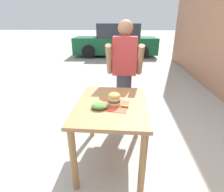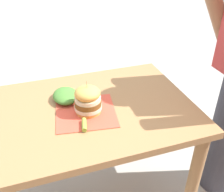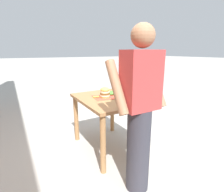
{
  "view_description": "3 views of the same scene",
  "coord_description": "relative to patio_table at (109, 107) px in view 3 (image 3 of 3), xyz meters",
  "views": [
    {
      "loc": [
        0.14,
        -1.8,
        1.65
      ],
      "look_at": [
        0.0,
        0.1,
        0.84
      ],
      "focal_mm": 28.0,
      "sensor_mm": 36.0,
      "label": 1
    },
    {
      "loc": [
        1.14,
        -0.28,
        1.61
      ],
      "look_at": [
        0.0,
        0.1,
        0.84
      ],
      "focal_mm": 42.0,
      "sensor_mm": 36.0,
      "label": 2
    },
    {
      "loc": [
        1.18,
        2.13,
        1.45
      ],
      "look_at": [
        0.0,
        0.1,
        0.84
      ],
      "focal_mm": 28.0,
      "sensor_mm": 36.0,
      "label": 3
    }
  ],
  "objects": [
    {
      "name": "pickle_spear",
      "position": [
        0.15,
        -0.09,
        0.15
      ],
      "size": [
        0.09,
        0.04,
        0.02
      ],
      "primitive_type": "cylinder",
      "rotation": [
        0.0,
        1.57,
        2.94
      ],
      "color": "#8EA83D",
      "rests_on": "serving_paper"
    },
    {
      "name": "ground_plane",
      "position": [
        0.0,
        0.0,
        -0.65
      ],
      "size": [
        80.0,
        80.0,
        0.0
      ],
      "primitive_type": "plane",
      "color": "#ADAAA3"
    },
    {
      "name": "diner_across_table",
      "position": [
        0.13,
        0.86,
        0.23
      ],
      "size": [
        0.55,
        0.35,
        1.69
      ],
      "color": "#33333D",
      "rests_on": "ground"
    },
    {
      "name": "serving_paper",
      "position": [
        0.04,
        -0.06,
        0.14
      ],
      "size": [
        0.35,
        0.35,
        0.0
      ],
      "primitive_type": "cube",
      "rotation": [
        0.0,
        0.0,
        -0.15
      ],
      "color": "#D64C38",
      "rests_on": "patio_table"
    },
    {
      "name": "side_salad",
      "position": [
        -0.12,
        -0.14,
        0.17
      ],
      "size": [
        0.18,
        0.14,
        0.06
      ],
      "primitive_type": "ellipsoid",
      "color": "#477F33",
      "rests_on": "patio_table"
    },
    {
      "name": "patio_table",
      "position": [
        0.0,
        0.0,
        0.0
      ],
      "size": [
        0.8,
        1.07,
        0.79
      ],
      "color": "#9E7247",
      "rests_on": "ground"
    },
    {
      "name": "sandwich",
      "position": [
        0.03,
        -0.04,
        0.22
      ],
      "size": [
        0.14,
        0.14,
        0.18
      ],
      "color": "gold",
      "rests_on": "serving_paper"
    }
  ]
}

